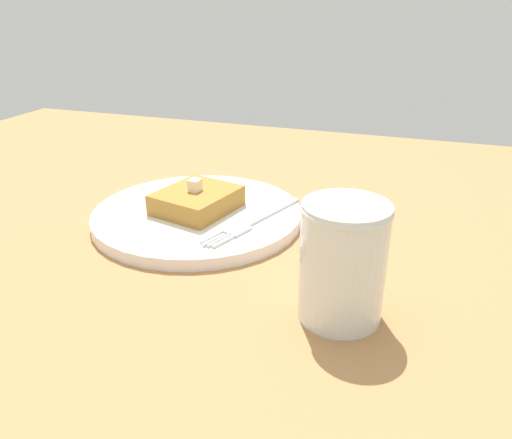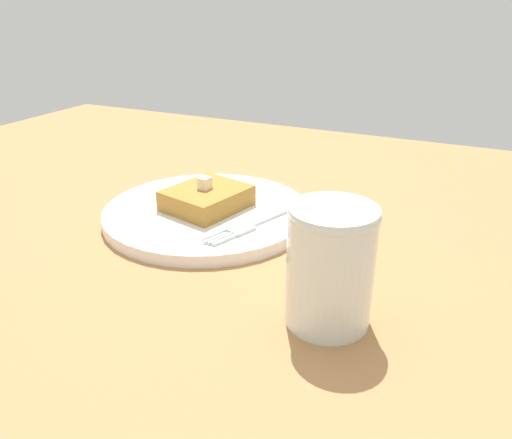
{
  "view_description": "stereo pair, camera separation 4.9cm",
  "coord_description": "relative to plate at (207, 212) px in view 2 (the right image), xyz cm",
  "views": [
    {
      "loc": [
        32.56,
        -42.26,
        27.62
      ],
      "look_at": [
        17.93,
        0.24,
        7.33
      ],
      "focal_mm": 35.0,
      "sensor_mm": 36.0,
      "label": 1
    },
    {
      "loc": [
        37.12,
        -40.4,
        27.62
      ],
      "look_at": [
        17.93,
        0.24,
        7.33
      ],
      "focal_mm": 35.0,
      "sensor_mm": 36.0,
      "label": 2
    }
  ],
  "objects": [
    {
      "name": "fork",
      "position": [
        7.34,
        -1.82,
        0.77
      ],
      "size": [
        6.81,
        15.53,
        0.36
      ],
      "color": "silver",
      "rests_on": "plate"
    },
    {
      "name": "plate",
      "position": [
        0.0,
        0.0,
        0.0
      ],
      "size": [
        24.78,
        24.78,
        1.4
      ],
      "color": "white",
      "rests_on": "table_surface"
    },
    {
      "name": "table_surface",
      "position": [
        -8.15,
        -7.14,
        -2.22
      ],
      "size": [
        108.92,
        108.92,
        2.83
      ],
      "primitive_type": "cube",
      "color": "#AB7748",
      "rests_on": "ground"
    },
    {
      "name": "syrup_jar",
      "position": [
        19.55,
        -13.81,
        3.8
      ],
      "size": [
        7.22,
        7.22,
        10.17
      ],
      "color": "#35130A",
      "rests_on": "table_surface"
    },
    {
      "name": "butter_pat_primary",
      "position": [
        -0.12,
        -0.09,
        3.73
      ],
      "size": [
        1.35,
        1.48,
        1.41
      ],
      "primitive_type": "cube",
      "rotation": [
        0.0,
        0.0,
        1.51
      ],
      "color": "#F9E8C6",
      "rests_on": "toast_slice_center"
    },
    {
      "name": "toast_slice_center",
      "position": [
        -0.0,
        0.0,
        1.81
      ],
      "size": [
        9.71,
        10.55,
        2.43
      ],
      "primitive_type": "cube",
      "rotation": [
        0.0,
        0.0,
        -0.23
      ],
      "color": "#A8752D",
      "rests_on": "plate"
    }
  ]
}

